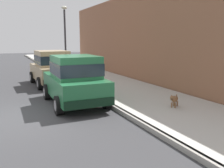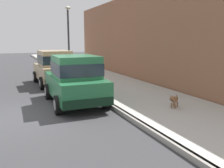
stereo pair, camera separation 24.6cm
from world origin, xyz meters
TOP-DOWN VIEW (x-y plane):
  - ground_plane at (0.00, 0.00)m, footprint 80.00×80.00m
  - curb at (3.20, 0.00)m, footprint 0.16×64.00m
  - sidewalk at (5.00, 0.00)m, footprint 3.60×64.00m
  - car_green_hatchback at (2.12, 0.82)m, footprint 1.99×3.82m
  - car_tan_hatchback at (2.13, 5.28)m, footprint 2.05×3.86m
  - dog_brown at (4.98, -1.52)m, footprint 0.65×0.49m
  - street_lamp at (3.55, 7.71)m, footprint 0.36×0.36m
  - building_facade at (7.10, 5.07)m, footprint 0.50×20.00m

SIDE VIEW (x-z plane):
  - ground_plane at x=0.00m, z-range 0.00..0.00m
  - curb at x=3.20m, z-range 0.00..0.14m
  - sidewalk at x=5.00m, z-range 0.00..0.14m
  - dog_brown at x=4.98m, z-range 0.18..0.67m
  - car_green_hatchback at x=2.12m, z-range 0.04..1.92m
  - car_tan_hatchback at x=2.13m, z-range 0.04..1.92m
  - building_facade at x=7.10m, z-range 0.00..5.16m
  - street_lamp at x=3.55m, z-range 0.70..5.12m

